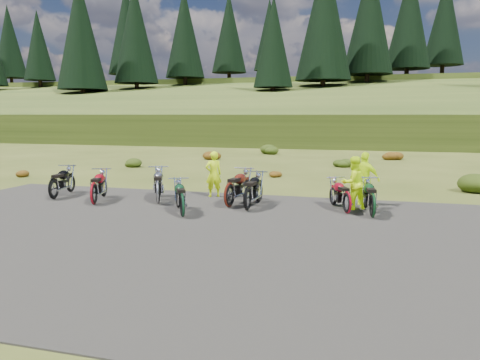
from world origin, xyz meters
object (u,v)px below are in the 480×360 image
(motorcycle_0, at_px, (54,200))
(motorcycle_7, at_px, (372,219))
(person_middle, at_px, (214,175))
(motorcycle_3, at_px, (158,205))

(motorcycle_0, distance_m, motorcycle_7, 10.80)
(motorcycle_7, xyz_separation_m, person_middle, (-5.55, 2.10, 0.82))
(motorcycle_7, relative_size, person_middle, 1.23)
(motorcycle_7, distance_m, person_middle, 5.99)
(motorcycle_0, height_order, person_middle, person_middle)
(motorcycle_0, bearing_deg, motorcycle_3, -98.59)
(motorcycle_3, bearing_deg, person_middle, -60.78)
(motorcycle_0, bearing_deg, motorcycle_7, -102.27)
(motorcycle_0, bearing_deg, person_middle, -80.80)
(motorcycle_7, bearing_deg, person_middle, 60.31)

